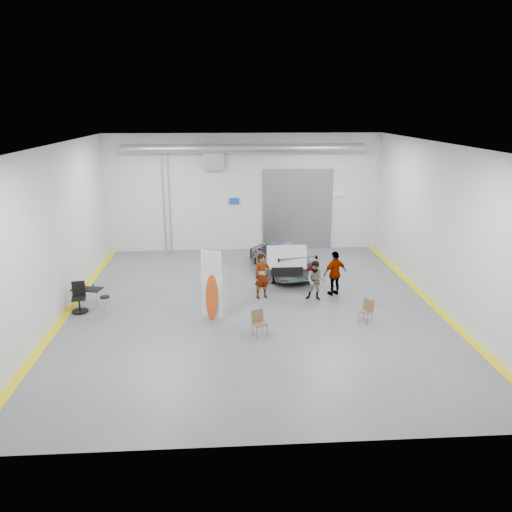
{
  "coord_description": "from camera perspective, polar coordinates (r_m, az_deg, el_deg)",
  "views": [
    {
      "loc": [
        -1.04,
        -17.42,
        7.26
      ],
      "look_at": [
        0.21,
        1.71,
        1.5
      ],
      "focal_mm": 35.0,
      "sensor_mm": 36.0,
      "label": 1
    }
  ],
  "objects": [
    {
      "name": "folding_chair_near",
      "position": [
        16.52,
        0.43,
        -8.3
      ],
      "size": [
        0.53,
        0.56,
        0.87
      ],
      "rotation": [
        0.0,
        0.0,
        0.35
      ],
      "color": "brown",
      "rests_on": "ground"
    },
    {
      "name": "room_shell",
      "position": [
        19.94,
        -0.02,
        7.54
      ],
      "size": [
        14.02,
        16.18,
        6.01
      ],
      "color": "silver",
      "rests_on": "ground"
    },
    {
      "name": "person_c",
      "position": [
        20.07,
        9.02,
        -1.95
      ],
      "size": [
        1.13,
        0.8,
        1.81
      ],
      "primitive_type": "imported",
      "rotation": [
        0.0,
        0.0,
        3.53
      ],
      "color": "#AB6539",
      "rests_on": "ground"
    },
    {
      "name": "trunk_lid",
      "position": [
        20.47,
        3.55,
        0.13
      ],
      "size": [
        1.64,
        0.99,
        0.04
      ],
      "primitive_type": "cube",
      "color": "silver",
      "rests_on": "sedan_car"
    },
    {
      "name": "ground",
      "position": [
        18.9,
        -0.31,
        -5.86
      ],
      "size": [
        16.0,
        16.0,
        0.0
      ],
      "primitive_type": "plane",
      "color": "#55575C",
      "rests_on": "ground"
    },
    {
      "name": "person_b",
      "position": [
        19.48,
        6.84,
        -2.8
      ],
      "size": [
        0.91,
        0.79,
        1.57
      ],
      "primitive_type": "imported",
      "rotation": [
        0.0,
        0.0,
        -0.3
      ],
      "color": "#496687",
      "rests_on": "ground"
    },
    {
      "name": "shop_stool",
      "position": [
        18.94,
        -16.82,
        -5.43
      ],
      "size": [
        0.36,
        0.36,
        0.7
      ],
      "rotation": [
        0.0,
        0.0,
        -0.03
      ],
      "color": "black",
      "rests_on": "ground"
    },
    {
      "name": "sedan_car",
      "position": [
        22.74,
        2.84,
        -0.06
      ],
      "size": [
        2.88,
        5.13,
        1.4
      ],
      "primitive_type": "imported",
      "rotation": [
        0.0,
        0.0,
        3.34
      ],
      "color": "silver",
      "rests_on": "ground"
    },
    {
      "name": "office_chair",
      "position": [
        19.45,
        -19.53,
        -4.66
      ],
      "size": [
        0.59,
        0.6,
        1.11
      ],
      "rotation": [
        0.0,
        0.0,
        0.18
      ],
      "color": "black",
      "rests_on": "ground"
    },
    {
      "name": "work_table",
      "position": [
        19.85,
        -18.95,
        -3.54
      ],
      "size": [
        1.2,
        0.79,
        0.9
      ],
      "rotation": [
        0.0,
        0.0,
        -0.23
      ],
      "color": "#94979C",
      "rests_on": "ground"
    },
    {
      "name": "surfboard_display",
      "position": [
        17.55,
        -4.86,
        -3.93
      ],
      "size": [
        0.73,
        0.37,
        2.68
      ],
      "rotation": [
        0.0,
        0.0,
        -0.31
      ],
      "color": "white",
      "rests_on": "ground"
    },
    {
      "name": "folding_chair_far",
      "position": [
        17.93,
        12.4,
        -6.68
      ],
      "size": [
        0.54,
        0.61,
        0.82
      ],
      "rotation": [
        0.0,
        0.0,
        -0.77
      ],
      "color": "brown",
      "rests_on": "ground"
    },
    {
      "name": "person_a",
      "position": [
        19.51,
        0.71,
        -2.3
      ],
      "size": [
        0.77,
        0.64,
        1.8
      ],
      "primitive_type": "imported",
      "rotation": [
        0.0,
        0.0,
        0.38
      ],
      "color": "#966652",
      "rests_on": "ground"
    }
  ]
}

